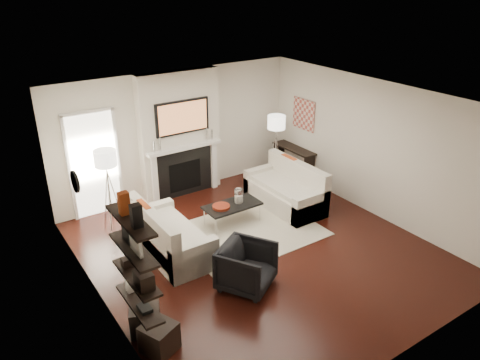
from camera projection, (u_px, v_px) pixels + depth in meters
room_envelope at (260, 181)px, 7.73m from camera, size 6.00×6.00×6.00m
chimney_breast at (180, 135)px, 9.90m from camera, size 1.80×0.25×2.70m
fireplace_surround at (185, 173)px, 10.14m from camera, size 1.30×0.02×1.04m
firebox at (185, 176)px, 10.17m from camera, size 0.75×0.02×0.65m
mantel_pilaster_l at (155, 180)px, 9.74m from camera, size 0.12×0.08×1.10m
mantel_pilaster_r at (214, 165)px, 10.47m from camera, size 0.12×0.08×1.10m
mantel_shelf at (185, 148)px, 9.86m from camera, size 1.70×0.18×0.07m
tv_body at (182, 117)px, 9.60m from camera, size 1.20×0.06×0.70m
tv_screen at (183, 117)px, 9.58m from camera, size 1.10×0.00×0.62m
candlestick_l_tall at (160, 144)px, 9.51m from camera, size 0.04×0.04×0.30m
candlestick_l_short at (154, 147)px, 9.45m from camera, size 0.04×0.04×0.24m
candlestick_r_tall at (207, 134)px, 10.07m from camera, size 0.04×0.04×0.30m
candlestick_r_short at (212, 135)px, 10.15m from camera, size 0.04×0.04×0.24m
hallway_panel at (94, 165)px, 9.16m from camera, size 0.90×0.02×2.10m
door_trim_l at (69, 171)px, 8.90m from camera, size 0.06×0.06×2.16m
door_trim_r at (118, 160)px, 9.39m from camera, size 0.06×0.06×2.16m
door_trim_top at (87, 112)px, 8.70m from camera, size 1.02×0.06×0.06m
rug at (248, 231)px, 8.88m from camera, size 2.60×2.00×0.01m
loveseat_left_base at (172, 242)px, 8.14m from camera, size 0.85×1.80×0.42m
loveseat_left_back at (153, 232)px, 7.84m from camera, size 0.18×1.80×0.80m
loveseat_left_arm_n at (194, 260)px, 7.49m from camera, size 0.85×0.18×0.60m
loveseat_left_arm_s at (152, 219)px, 8.72m from camera, size 0.85×0.18×0.60m
loveseat_left_cushion at (174, 229)px, 8.06m from camera, size 0.63×1.44×0.10m
pillow_left_orange at (145, 214)px, 7.98m from camera, size 0.10×0.42×0.42m
pillow_left_charcoal at (160, 230)px, 7.53m from camera, size 0.10×0.40×0.40m
loveseat_right_base at (284, 197)px, 9.77m from camera, size 0.85×1.80×0.42m
loveseat_right_back at (297, 179)px, 9.81m from camera, size 0.18×1.80×0.80m
loveseat_right_arm_n at (311, 208)px, 9.12m from camera, size 0.85×0.18×0.60m
loveseat_right_arm_s at (261, 180)px, 10.35m from camera, size 0.85×0.18×0.60m
loveseat_right_cushion at (283, 186)px, 9.64m from camera, size 0.63×1.44×0.10m
pillow_right_orange at (289, 166)px, 9.96m from camera, size 0.10×0.42×0.42m
pillow_right_charcoal at (308, 176)px, 9.51m from camera, size 0.10×0.40×0.40m
coffee_table at (232, 205)px, 9.00m from camera, size 1.10×0.55×0.04m
coffee_leg_nw at (216, 227)px, 8.67m from camera, size 0.02×0.02×0.38m
coffee_leg_ne at (260, 213)px, 9.18m from camera, size 0.02×0.02×0.38m
coffee_leg_sw at (204, 218)px, 9.00m from camera, size 0.02×0.02×0.38m
coffee_leg_se at (247, 204)px, 9.51m from camera, size 0.02×0.02×0.38m
hurricane_glass at (239, 196)px, 9.01m from camera, size 0.17×0.17×0.29m
hurricane_candle at (239, 199)px, 9.04m from camera, size 0.11×0.11×0.16m
copper_bowl at (221, 207)px, 8.85m from camera, size 0.33×0.33×0.06m
armchair at (247, 265)px, 7.20m from camera, size 1.03×1.02×0.79m
lamp_left_post at (111, 200)px, 8.76m from camera, size 0.02×0.02×1.20m
lamp_left_shade at (105, 158)px, 8.41m from camera, size 0.40×0.40×0.30m
lamp_left_leg_a at (116, 199)px, 8.82m from camera, size 0.25×0.02×1.23m
lamp_left_leg_b at (106, 199)px, 8.80m from camera, size 0.14×0.22×1.23m
lamp_left_leg_c at (109, 203)px, 8.66m from camera, size 0.14×0.22×1.23m
lamp_right_post at (275, 158)px, 10.74m from camera, size 0.02×0.02×1.20m
lamp_right_shade at (276, 122)px, 10.39m from camera, size 0.40×0.40×0.30m
lamp_right_leg_a at (279, 157)px, 10.79m from camera, size 0.25×0.02×1.23m
lamp_right_leg_b at (271, 157)px, 10.78m from camera, size 0.14×0.22×1.23m
lamp_right_leg_c at (276, 160)px, 10.64m from camera, size 0.14×0.22×1.23m
console_top at (294, 149)px, 10.91m from camera, size 0.35×1.20×0.04m
console_leg_n at (309, 171)px, 10.65m from camera, size 0.30×0.04×0.71m
console_leg_s at (279, 156)px, 11.48m from camera, size 0.30×0.04×0.71m
wall_art at (304, 114)px, 10.59m from camera, size 0.03×0.70×0.70m
shelf_bottom at (139, 303)px, 5.91m from camera, size 0.25×1.00×0.03m
shelf_lower at (136, 277)px, 5.74m from camera, size 0.25×1.00×0.04m
shelf_upper at (133, 250)px, 5.58m from camera, size 0.25×1.00×0.04m
shelf_top at (130, 220)px, 5.41m from camera, size 0.25×1.00×0.04m
decor_magfile_a at (136, 216)px, 5.18m from camera, size 0.12×0.10×0.28m
decor_magfile_b at (124, 203)px, 5.46m from camera, size 0.12×0.10×0.28m
decor_frame_a at (136, 245)px, 5.44m from camera, size 0.04×0.30×0.22m
decor_frame_b at (126, 235)px, 5.68m from camera, size 0.04×0.22×0.18m
decor_wine_rack at (144, 280)px, 5.51m from camera, size 0.18×0.25×0.20m
decor_box_small at (128, 262)px, 5.91m from camera, size 0.15×0.12×0.12m
decor_books at (145, 308)px, 5.76m from camera, size 0.14×0.20×0.05m
decor_box_tall at (130, 285)px, 6.07m from camera, size 0.10×0.10×0.18m
clock_rim at (75, 182)px, 6.87m from camera, size 0.04×0.34×0.34m
clock_face at (77, 181)px, 6.89m from camera, size 0.01×0.29×0.29m
ottoman_near at (145, 318)px, 6.39m from camera, size 0.53×0.53×0.40m
ottoman_far at (159, 338)px, 6.05m from camera, size 0.53×0.53×0.40m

